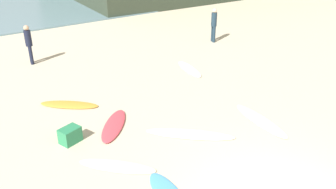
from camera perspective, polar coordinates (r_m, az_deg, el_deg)
The scene contains 9 objects.
surfboard_0 at distance 14.78m, azimuth 3.43°, elevation 4.10°, with size 0.51×1.93×0.06m, color white.
surfboard_1 at distance 10.27m, azimuth 3.52°, elevation -6.34°, with size 0.53×2.57×0.07m, color white.
surfboard_2 at distance 10.77m, azimuth -8.66°, elevation -4.89°, with size 0.55×1.94×0.09m, color #E1424D.
surfboard_4 at distance 9.13m, azimuth -8.14°, elevation -11.27°, with size 0.49×2.00×0.06m, color #F4E8CC.
surfboard_5 at distance 11.29m, azimuth 14.57°, elevation -4.01°, with size 0.56×2.32×0.07m, color silver.
surfboard_6 at distance 12.28m, azimuth -15.51°, elevation -1.57°, with size 0.55×1.98×0.07m, color gold.
beachgoer_near at distance 18.27m, azimuth 7.34°, elevation 11.21°, with size 0.35×0.35×1.69m.
beachgoer_mid at distance 16.23m, azimuth -21.37°, elevation 7.72°, with size 0.32×0.34×1.67m.
beach_cooler at distance 10.22m, azimuth -15.38°, elevation -6.28°, with size 0.55×0.40×0.44m, color #287F51.
Camera 1 is at (-5.27, -3.47, 5.50)m, focal length 38.11 mm.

